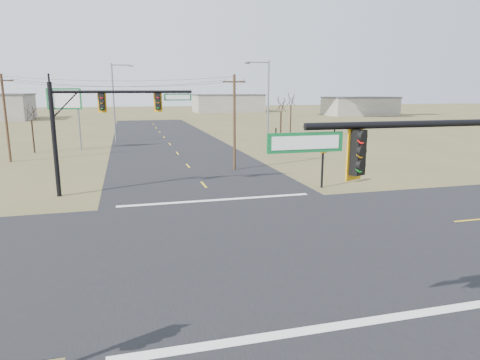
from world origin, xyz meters
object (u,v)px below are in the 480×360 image
object	(u,v)px
mast_arm_far	(102,114)
utility_pole_far	(6,116)
bare_tree_d	(291,99)
bare_tree_a	(31,112)
pedestal_signal_ne	(324,148)
bare_tree_c	(281,104)
streetlight_a	(266,102)
highway_sign	(65,107)
streetlight_c	(115,99)
utility_pole_near	(234,121)

from	to	relation	value
mast_arm_far	utility_pole_far	xyz separation A→B (m)	(-9.30, 15.39, -0.91)
utility_pole_far	bare_tree_d	distance (m)	38.09
bare_tree_d	bare_tree_a	bearing A→B (deg)	-163.50
pedestal_signal_ne	bare_tree_c	distance (m)	27.61
pedestal_signal_ne	streetlight_a	bearing A→B (deg)	75.35
pedestal_signal_ne	utility_pole_far	bearing A→B (deg)	133.66
highway_sign	streetlight_a	size ratio (longest dim) A/B	0.71
streetlight_a	bare_tree_d	bearing A→B (deg)	38.68
bare_tree_a	bare_tree_c	world-z (taller)	bare_tree_c
streetlight_a	bare_tree_a	size ratio (longest dim) A/B	1.77
pedestal_signal_ne	utility_pole_far	xyz separation A→B (m)	(-23.76, 17.65, 1.44)
mast_arm_far	utility_pole_far	bearing A→B (deg)	135.64
bare_tree_c	bare_tree_d	xyz separation A→B (m)	(4.11, 6.90, 0.45)
pedestal_signal_ne	bare_tree_d	xyz separation A→B (m)	(10.82, 33.60, 2.48)
mast_arm_far	bare_tree_c	world-z (taller)	mast_arm_far
utility_pole_far	streetlight_a	xyz separation A→B (m)	(25.22, -0.59, 1.15)
pedestal_signal_ne	streetlight_c	bearing A→B (deg)	104.69
highway_sign	bare_tree_d	bearing A→B (deg)	23.85
pedestal_signal_ne	bare_tree_d	distance (m)	35.39
streetlight_c	mast_arm_far	bearing A→B (deg)	-79.20
bare_tree_a	utility_pole_far	bearing A→B (deg)	-99.43
streetlight_a	bare_tree_c	world-z (taller)	streetlight_a
pedestal_signal_ne	bare_tree_a	world-z (taller)	bare_tree_a
highway_sign	bare_tree_a	xyz separation A→B (m)	(-3.34, -0.75, -0.45)
bare_tree_a	bare_tree_c	xyz separation A→B (m)	(29.46, 3.04, 0.53)
mast_arm_far	bare_tree_a	distance (m)	22.97
pedestal_signal_ne	utility_pole_near	world-z (taller)	utility_pole_near
utility_pole_near	bare_tree_a	xyz separation A→B (m)	(-18.52, 15.38, 0.15)
mast_arm_far	streetlight_c	size ratio (longest dim) A/B	0.89
highway_sign	streetlight_a	xyz separation A→B (m)	(20.88, -7.35, 0.64)
streetlight_c	pedestal_signal_ne	bearing A→B (deg)	-54.16
pedestal_signal_ne	streetlight_a	xyz separation A→B (m)	(1.47, 17.06, 2.59)
streetlight_c	bare_tree_a	world-z (taller)	streetlight_c
streetlight_c	bare_tree_d	world-z (taller)	streetlight_c
utility_pole_far	streetlight_a	distance (m)	25.26
utility_pole_near	utility_pole_far	xyz separation A→B (m)	(-19.52, 9.37, 0.10)
bare_tree_d	streetlight_c	bearing A→B (deg)	-174.40
highway_sign	utility_pole_far	bearing A→B (deg)	-115.78
utility_pole_far	bare_tree_c	xyz separation A→B (m)	(30.46, 9.05, 0.59)
bare_tree_a	pedestal_signal_ne	bearing A→B (deg)	-46.11
streetlight_c	bare_tree_d	size ratio (longest dim) A/B	1.51
bare_tree_c	streetlight_c	bearing A→B (deg)	167.94
highway_sign	streetlight_c	xyz separation A→B (m)	(5.27, 6.75, 0.80)
pedestal_signal_ne	utility_pole_near	distance (m)	9.39
pedestal_signal_ne	utility_pole_far	world-z (taller)	utility_pole_far
utility_pole_far	highway_sign	world-z (taller)	utility_pole_far
utility_pole_near	bare_tree_a	distance (m)	24.07
pedestal_signal_ne	bare_tree_d	world-z (taller)	bare_tree_d
highway_sign	bare_tree_d	size ratio (longest dim) A/B	1.04
mast_arm_far	highway_sign	size ratio (longest dim) A/B	1.29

